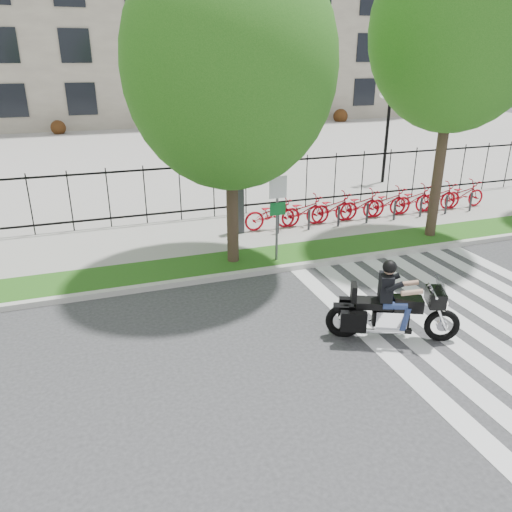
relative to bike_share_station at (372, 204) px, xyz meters
name	(u,v)px	position (x,y,z in m)	size (l,w,h in m)	color
ground	(277,363)	(-6.46, -7.20, -0.66)	(120.00, 120.00, 0.00)	#323234
curb	(220,277)	(-6.46, -3.10, -0.59)	(60.00, 0.20, 0.15)	beige
grass_verge	(212,265)	(-6.46, -2.25, -0.59)	(60.00, 1.50, 0.15)	#245515
sidewalk	(193,237)	(-6.46, 0.25, -0.59)	(60.00, 3.50, 0.15)	#A4A099
plaza	(132,150)	(-6.46, 17.80, -0.61)	(80.00, 34.00, 0.10)	#A4A099
crosswalk_stripes	(479,322)	(-1.63, -7.20, -0.66)	(5.70, 8.00, 0.01)	silver
iron_fence	(180,192)	(-6.46, 2.00, 0.49)	(30.00, 0.06, 2.00)	black
office_building	(97,5)	(-6.46, 37.72, 9.30)	(60.00, 21.90, 20.15)	gray
lamp_post_right	(389,113)	(3.54, 4.80, 2.54)	(1.06, 0.70, 4.25)	black
street_tree_1	(230,66)	(-5.84, -2.25, 4.62)	(5.31, 5.31, 8.20)	#39291F
street_tree_2	(458,30)	(0.80, -2.25, 5.53)	(4.91, 4.91, 8.88)	#39291F
bike_share_station	(372,204)	(0.00, 0.00, 0.00)	(10.05, 0.88, 1.50)	#2D2D33
sign_pole_regulatory	(278,206)	(-4.67, -2.62, 1.08)	(0.50, 0.09, 2.50)	#59595B
motorcycle_rider	(393,308)	(-3.90, -7.13, 0.04)	(2.55, 1.48, 2.12)	black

